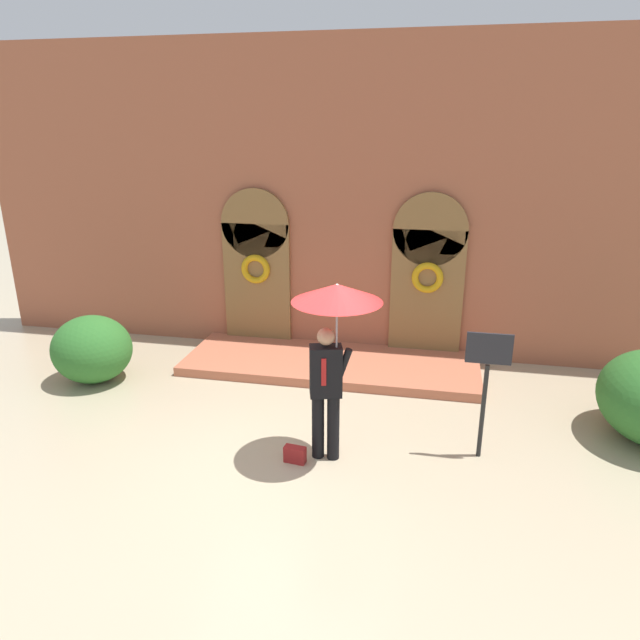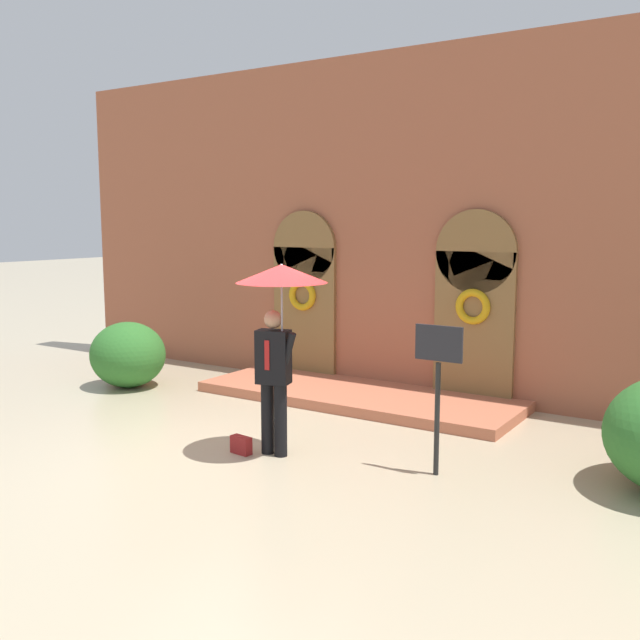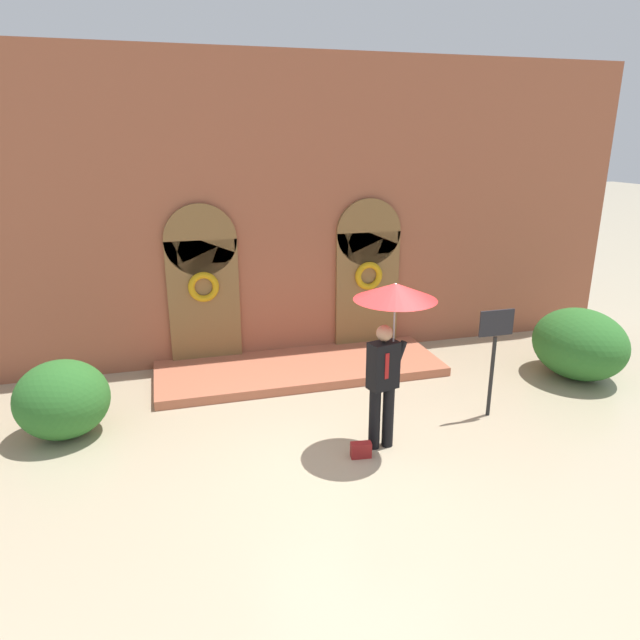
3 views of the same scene
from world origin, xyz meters
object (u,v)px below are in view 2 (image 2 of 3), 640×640
Objects in this scene: handbag at (241,445)px; sign_post at (438,375)px; person_with_umbrella at (280,302)px; shrub_left at (128,355)px.

sign_post is at bearing 22.16° from handbag.
person_with_umbrella is 1.79× the size of shrub_left.
person_with_umbrella is at bearing -167.03° from sign_post.
handbag is 0.16× the size of sign_post.
handbag is 0.21× the size of shrub_left.
person_with_umbrella is at bearing -19.37° from shrub_left.
sign_post is 6.39m from shrub_left.
handbag is at bearing -23.93° from shrub_left.
person_with_umbrella reaches higher than sign_post.
sign_post is (2.33, 0.63, 1.05)m from handbag.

